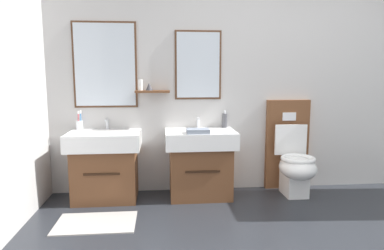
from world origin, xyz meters
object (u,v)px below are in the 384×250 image
(toothbrush_cup, at_px, (79,125))
(soap_dispenser, at_px, (225,120))
(vanity_sink_right, at_px, (200,161))
(toilet, at_px, (292,159))
(vanity_sink_left, at_px, (105,164))
(folded_hand_towel, at_px, (198,131))

(toothbrush_cup, height_order, soap_dispenser, toothbrush_cup)
(vanity_sink_right, distance_m, toothbrush_cup, 1.33)
(vanity_sink_right, bearing_deg, toilet, 1.04)
(toilet, height_order, soap_dispenser, toilet)
(vanity_sink_left, distance_m, folded_hand_towel, 1.01)
(vanity_sink_left, height_order, toilet, toilet)
(vanity_sink_left, relative_size, vanity_sink_right, 1.00)
(vanity_sink_left, relative_size, folded_hand_towel, 3.29)
(soap_dispenser, bearing_deg, toilet, -13.50)
(toilet, bearing_deg, vanity_sink_right, -178.96)
(vanity_sink_left, relative_size, toilet, 0.72)
(vanity_sink_left, bearing_deg, toothbrush_cup, 147.52)
(vanity_sink_left, distance_m, vanity_sink_right, 0.98)
(toilet, distance_m, folded_hand_towel, 1.11)
(vanity_sink_right, height_order, soap_dispenser, soap_dispenser)
(folded_hand_towel, bearing_deg, soap_dispenser, 46.31)
(toilet, xyz_separation_m, toothbrush_cup, (-2.26, 0.16, 0.38))
(toothbrush_cup, bearing_deg, toilet, -4.07)
(toothbrush_cup, relative_size, folded_hand_towel, 0.92)
(soap_dispenser, bearing_deg, vanity_sink_left, -171.50)
(vanity_sink_right, height_order, toilet, toilet)
(soap_dispenser, relative_size, folded_hand_towel, 0.86)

